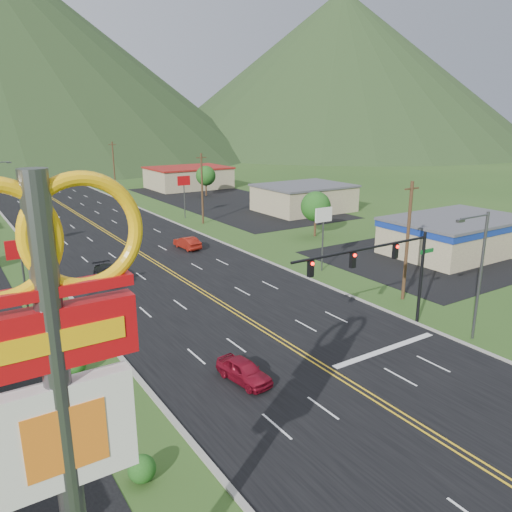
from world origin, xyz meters
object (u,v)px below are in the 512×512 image
car_red_far (187,243)px  streetlight_east (478,268)px  car_dark_mid (109,274)px  pylon_sign (58,383)px  traffic_signal (384,263)px  car_red_near (244,371)px

car_red_far → streetlight_east: bearing=95.7°
car_dark_mid → pylon_sign: bearing=-109.2°
pylon_sign → traffic_signal: bearing=27.1°
car_red_near → car_red_far: 31.23m
streetlight_east → car_red_far: bearing=100.0°
traffic_signal → car_red_near: traffic_signal is taller
pylon_sign → car_red_far: pylon_sign is taller
streetlight_east → car_red_near: 17.23m
streetlight_east → car_red_far: 33.94m
pylon_sign → car_red_near: bearing=44.3°
pylon_sign → car_red_near: 18.82m
traffic_signal → car_dark_mid: 25.87m
streetlight_east → car_red_far: streetlight_east is taller
streetlight_east → car_dark_mid: (-17.14, 26.20, -4.47)m
traffic_signal → streetlight_east: streetlight_east is taller
traffic_signal → pylon_sign: bearing=-152.9°
car_red_near → car_dark_mid: 22.54m
car_red_near → car_red_far: car_red_far is taller
streetlight_east → car_red_far: (-5.83, 33.13, -4.47)m
pylon_sign → car_dark_mid: bearing=72.1°
pylon_sign → car_red_near: pylon_sign is taller
pylon_sign → car_dark_mid: 36.95m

